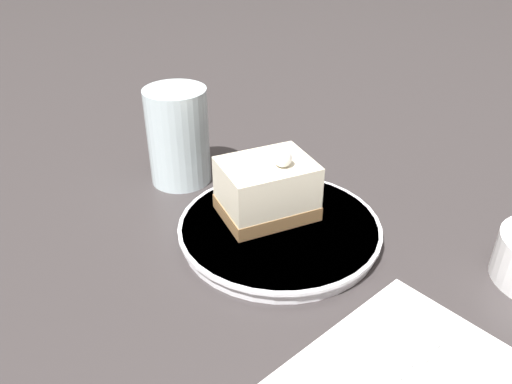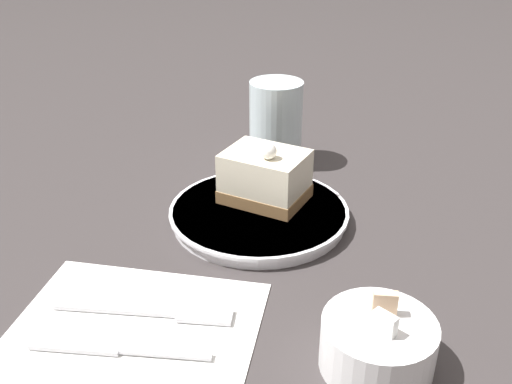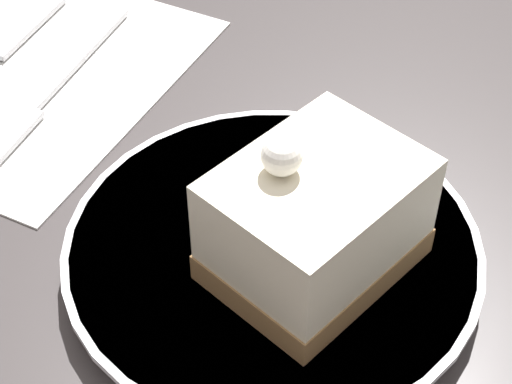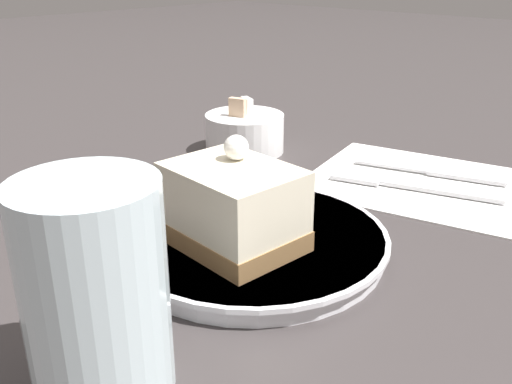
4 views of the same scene
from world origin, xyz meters
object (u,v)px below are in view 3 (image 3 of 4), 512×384
(cake_slice, at_px, (315,220))
(knife, at_px, (8,45))
(fork, at_px, (45,92))
(plate, at_px, (272,253))

(cake_slice, distance_m, knife, 0.29)
(cake_slice, xyz_separation_m, fork, (0.22, -0.02, -0.04))
(cake_slice, relative_size, knife, 0.66)
(cake_slice, bearing_deg, fork, 0.79)
(cake_slice, relative_size, fork, 0.61)
(fork, bearing_deg, knife, -34.25)
(plate, distance_m, fork, 0.20)
(plate, height_order, cake_slice, cake_slice)
(cake_slice, bearing_deg, knife, -2.06)
(knife, bearing_deg, plate, 154.90)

